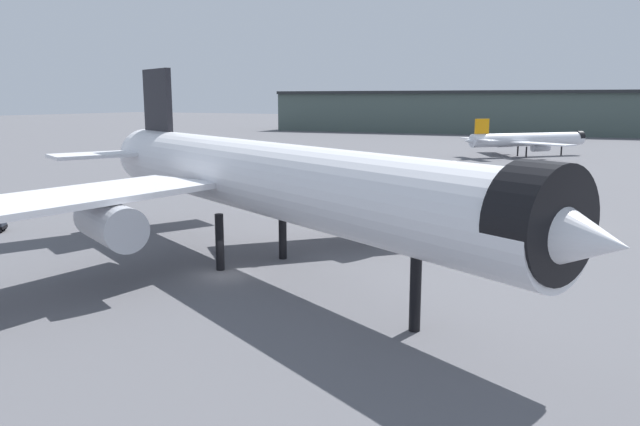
# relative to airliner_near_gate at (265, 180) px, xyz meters

# --- Properties ---
(ground) EXTENTS (900.00, 900.00, 0.00)m
(ground) POSITION_rel_airliner_near_gate_xyz_m (-1.99, -2.90, -7.41)
(ground) COLOR #56565B
(airliner_near_gate) EXTENTS (55.37, 49.57, 16.81)m
(airliner_near_gate) POSITION_rel_airliner_near_gate_xyz_m (0.00, 0.00, 0.00)
(airliner_near_gate) COLOR white
(airliner_near_gate) RESTS_ON ground
(airliner_far_taxiway) EXTENTS (27.77, 28.80, 9.18)m
(airliner_far_taxiway) POSITION_rel_airliner_near_gate_xyz_m (-0.32, 114.29, -3.37)
(airliner_far_taxiway) COLOR silver
(airliner_far_taxiway) RESTS_ON ground
(terminal_building) EXTENTS (178.28, 43.12, 26.98)m
(terminal_building) POSITION_rel_airliner_near_gate_xyz_m (-31.54, 212.87, 1.23)
(terminal_building) COLOR #475651
(terminal_building) RESTS_ON ground
(service_truck_front) EXTENTS (5.93, 4.64, 3.00)m
(service_truck_front) POSITION_rel_airliner_near_gate_xyz_m (18.70, 29.96, -5.82)
(service_truck_front) COLOR black
(service_truck_front) RESTS_ON ground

